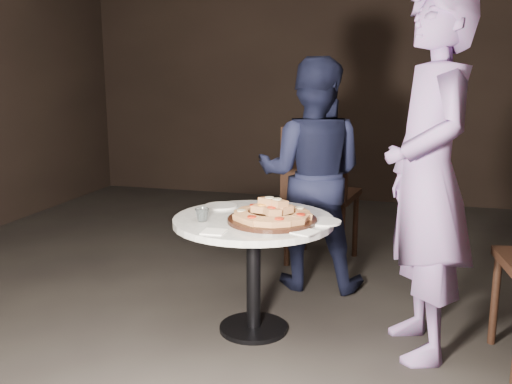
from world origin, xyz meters
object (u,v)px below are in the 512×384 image
diner_teal (428,177)px  water_glass (202,215)px  serving_board (272,220)px  diner_navy (311,175)px  chair_far (319,187)px  focaccia_pile (273,212)px  table (253,239)px

diner_teal → water_glass: bearing=-99.0°
serving_board → diner_teal: size_ratio=0.26×
serving_board → diner_navy: (0.05, 0.84, 0.10)m
chair_far → focaccia_pile: bearing=95.6°
serving_board → diner_teal: bearing=5.3°
table → focaccia_pile: bearing=-24.4°
diner_navy → diner_teal: size_ratio=0.83×
water_glass → serving_board: bearing=14.0°
table → chair_far: size_ratio=1.07×
serving_board → table: bearing=154.6°
water_glass → diner_navy: size_ratio=0.05×
diner_navy → table: bearing=75.6°
table → chair_far: bearing=82.5°
serving_board → water_glass: 0.36m
table → focaccia_pile: focaccia_pile is taller
focaccia_pile → diner_navy: (0.05, 0.84, 0.05)m
serving_board → chair_far: bearing=88.2°
table → water_glass: (-0.24, -0.14, 0.15)m
chair_far → diner_teal: (0.72, -1.16, 0.31)m
serving_board → focaccia_pile: bearing=24.2°
chair_far → diner_teal: 1.40m
table → diner_teal: bearing=1.0°
diner_teal → table: bearing=-106.1°
table → water_glass: size_ratio=14.77×
focaccia_pile → diner_navy: bearing=86.6°
serving_board → diner_teal: (0.76, 0.07, 0.25)m
diner_teal → focaccia_pile: bearing=-101.9°
water_glass → diner_navy: 1.01m
chair_far → diner_navy: size_ratio=0.68×
serving_board → focaccia_pile: focaccia_pile is taller
focaccia_pile → table: bearing=155.6°
focaccia_pile → serving_board: bearing=-155.8°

